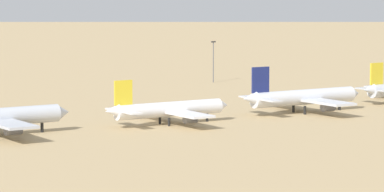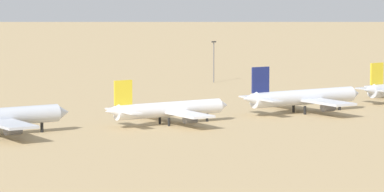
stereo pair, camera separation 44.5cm
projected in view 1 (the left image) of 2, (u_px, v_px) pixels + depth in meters
name	position (u px, v px, depth m)	size (l,w,h in m)	color
ground	(157.00, 123.00, 272.83)	(4000.00, 4000.00, 0.00)	tan
parked_jet_yellow_4	(168.00, 109.00, 269.56)	(36.63, 30.72, 12.11)	white
parked_jet_navy_5	(303.00, 97.00, 293.75)	(41.06, 34.44, 13.58)	silver
light_pole_west	(213.00, 59.00, 385.05)	(1.80, 0.50, 15.17)	#59595E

